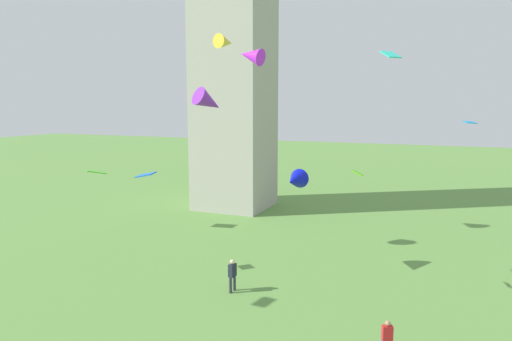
{
  "coord_description": "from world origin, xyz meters",
  "views": [
    {
      "loc": [
        5.53,
        0.58,
        9.91
      ],
      "look_at": [
        -2.43,
        20.02,
        6.84
      ],
      "focal_mm": 31.49,
      "sensor_mm": 36.0,
      "label": 1
    }
  ],
  "objects_px": {
    "kite_flying_0": "(295,180)",
    "kite_flying_2": "(225,42)",
    "kite_flying_3": "(358,173)",
    "person_0": "(232,274)",
    "kite_flying_10": "(97,172)",
    "kite_flying_8": "(390,54)",
    "kite_flying_11": "(146,175)",
    "kite_flying_9": "(470,122)",
    "kite_flying_1": "(209,102)",
    "person_5": "(387,337)",
    "kite_flying_6": "(251,56)"
  },
  "relations": [
    {
      "from": "person_5",
      "to": "kite_flying_0",
      "type": "distance_m",
      "value": 10.47
    },
    {
      "from": "person_0",
      "to": "kite_flying_11",
      "type": "distance_m",
      "value": 14.68
    },
    {
      "from": "person_0",
      "to": "kite_flying_0",
      "type": "relative_size",
      "value": 1.07
    },
    {
      "from": "kite_flying_3",
      "to": "kite_flying_6",
      "type": "distance_m",
      "value": 14.15
    },
    {
      "from": "kite_flying_1",
      "to": "kite_flying_11",
      "type": "bearing_deg",
      "value": 6.87
    },
    {
      "from": "kite_flying_0",
      "to": "kite_flying_9",
      "type": "relative_size",
      "value": 1.88
    },
    {
      "from": "kite_flying_1",
      "to": "kite_flying_3",
      "type": "distance_m",
      "value": 11.58
    },
    {
      "from": "kite_flying_11",
      "to": "kite_flying_0",
      "type": "bearing_deg",
      "value": -22.63
    },
    {
      "from": "kite_flying_0",
      "to": "kite_flying_8",
      "type": "relative_size",
      "value": 1.19
    },
    {
      "from": "person_0",
      "to": "kite_flying_2",
      "type": "height_order",
      "value": "kite_flying_2"
    },
    {
      "from": "kite_flying_0",
      "to": "kite_flying_6",
      "type": "xyz_separation_m",
      "value": [
        -5.39,
        6.29,
        7.81
      ]
    },
    {
      "from": "kite_flying_8",
      "to": "kite_flying_9",
      "type": "distance_m",
      "value": 6.02
    },
    {
      "from": "kite_flying_9",
      "to": "kite_flying_3",
      "type": "bearing_deg",
      "value": 117.69
    },
    {
      "from": "kite_flying_6",
      "to": "kite_flying_2",
      "type": "bearing_deg",
      "value": 25.92
    },
    {
      "from": "kite_flying_8",
      "to": "kite_flying_11",
      "type": "relative_size",
      "value": 0.91
    },
    {
      "from": "kite_flying_0",
      "to": "kite_flying_8",
      "type": "xyz_separation_m",
      "value": [
        4.6,
        3.87,
        7.24
      ]
    },
    {
      "from": "kite_flying_11",
      "to": "kite_flying_2",
      "type": "bearing_deg",
      "value": -40.04
    },
    {
      "from": "kite_flying_10",
      "to": "kite_flying_11",
      "type": "bearing_deg",
      "value": -112.96
    },
    {
      "from": "kite_flying_0",
      "to": "kite_flying_1",
      "type": "distance_m",
      "value": 8.11
    },
    {
      "from": "person_5",
      "to": "kite_flying_2",
      "type": "bearing_deg",
      "value": -46.96
    },
    {
      "from": "kite_flying_10",
      "to": "kite_flying_11",
      "type": "relative_size",
      "value": 0.82
    },
    {
      "from": "kite_flying_2",
      "to": "kite_flying_9",
      "type": "xyz_separation_m",
      "value": [
        11.69,
        6.19,
        -4.05
      ]
    },
    {
      "from": "person_5",
      "to": "kite_flying_2",
      "type": "relative_size",
      "value": 1.31
    },
    {
      "from": "person_5",
      "to": "kite_flying_10",
      "type": "bearing_deg",
      "value": -33.4
    },
    {
      "from": "kite_flying_10",
      "to": "person_5",
      "type": "bearing_deg",
      "value": 127.64
    },
    {
      "from": "kite_flying_3",
      "to": "kite_flying_8",
      "type": "bearing_deg",
      "value": 169.29
    },
    {
      "from": "kite_flying_0",
      "to": "kite_flying_1",
      "type": "bearing_deg",
      "value": 167.79
    },
    {
      "from": "person_5",
      "to": "kite_flying_10",
      "type": "height_order",
      "value": "kite_flying_10"
    },
    {
      "from": "kite_flying_9",
      "to": "kite_flying_10",
      "type": "distance_m",
      "value": 20.85
    },
    {
      "from": "kite_flying_11",
      "to": "kite_flying_10",
      "type": "bearing_deg",
      "value": -72.91
    },
    {
      "from": "person_0",
      "to": "kite_flying_1",
      "type": "bearing_deg",
      "value": -135.82
    },
    {
      "from": "kite_flying_2",
      "to": "kite_flying_3",
      "type": "xyz_separation_m",
      "value": [
        6.52,
        1.58,
        -6.49
      ]
    },
    {
      "from": "kite_flying_2",
      "to": "kite_flying_10",
      "type": "relative_size",
      "value": 0.94
    },
    {
      "from": "kite_flying_2",
      "to": "kite_flying_8",
      "type": "xyz_separation_m",
      "value": [
        7.24,
        7.35,
        -0.16
      ]
    },
    {
      "from": "kite_flying_3",
      "to": "kite_flying_11",
      "type": "relative_size",
      "value": 0.5
    },
    {
      "from": "kite_flying_0",
      "to": "kite_flying_6",
      "type": "relative_size",
      "value": 0.77
    },
    {
      "from": "person_0",
      "to": "kite_flying_3",
      "type": "xyz_separation_m",
      "value": [
        6.15,
        1.74,
        5.53
      ]
    },
    {
      "from": "person_0",
      "to": "kite_flying_6",
      "type": "relative_size",
      "value": 0.82
    },
    {
      "from": "kite_flying_1",
      "to": "kite_flying_11",
      "type": "height_order",
      "value": "kite_flying_1"
    },
    {
      "from": "kite_flying_11",
      "to": "person_0",
      "type": "bearing_deg",
      "value": -39.65
    },
    {
      "from": "person_0",
      "to": "kite_flying_9",
      "type": "xyz_separation_m",
      "value": [
        11.32,
        6.34,
        7.97
      ]
    },
    {
      "from": "kite_flying_3",
      "to": "kite_flying_9",
      "type": "distance_m",
      "value": 7.34
    },
    {
      "from": "kite_flying_2",
      "to": "kite_flying_3",
      "type": "bearing_deg",
      "value": -152.0
    },
    {
      "from": "person_0",
      "to": "kite_flying_10",
      "type": "height_order",
      "value": "kite_flying_10"
    },
    {
      "from": "person_0",
      "to": "kite_flying_10",
      "type": "distance_m",
      "value": 9.57
    },
    {
      "from": "person_5",
      "to": "kite_flying_9",
      "type": "relative_size",
      "value": 1.76
    },
    {
      "from": "kite_flying_6",
      "to": "kite_flying_0",
      "type": "bearing_deg",
      "value": 50.83
    },
    {
      "from": "kite_flying_9",
      "to": "kite_flying_10",
      "type": "xyz_separation_m",
      "value": [
        -19.35,
        -7.23,
        -2.83
      ]
    },
    {
      "from": "kite_flying_0",
      "to": "kite_flying_2",
      "type": "height_order",
      "value": "kite_flying_2"
    },
    {
      "from": "kite_flying_0",
      "to": "kite_flying_1",
      "type": "xyz_separation_m",
      "value": [
        -6.49,
        1.87,
        4.49
      ]
    }
  ]
}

